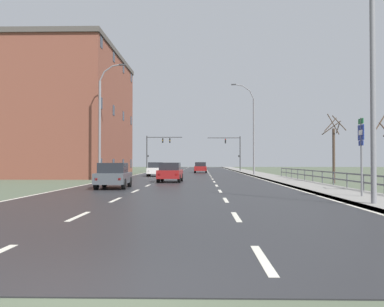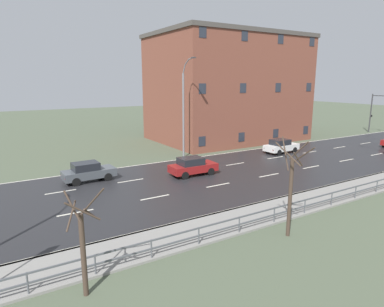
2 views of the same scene
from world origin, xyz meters
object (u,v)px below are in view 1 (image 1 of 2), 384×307
street_lamp_left_bank (101,123)px  traffic_signal_left (156,147)px  car_mid_centre (201,167)px  highway_sign (361,147)px  brick_building (60,115)px  car_far_right (170,172)px  traffic_signal_right (234,148)px  street_lamp_midground (252,131)px  car_far_left (156,169)px  street_lamp_foreground (368,59)px  car_near_right (114,175)px

street_lamp_left_bank → traffic_signal_left: size_ratio=1.69×
car_mid_centre → highway_sign: bearing=-80.1°
brick_building → car_mid_centre: bearing=41.0°
car_far_right → brick_building: brick_building is taller
traffic_signal_right → brick_building: brick_building is taller
street_lamp_midground → car_mid_centre: bearing=119.7°
street_lamp_left_bank → car_far_left: street_lamp_left_bank is taller
street_lamp_foreground → traffic_signal_left: size_ratio=1.83×
car_far_left → street_lamp_midground: bearing=15.3°
car_far_right → traffic_signal_right: bearing=79.6°
street_lamp_left_bank → car_far_left: 11.88m
traffic_signal_left → car_far_right: bearing=-82.1°
street_lamp_left_bank → car_far_left: bearing=70.8°
car_far_left → traffic_signal_right: bearing=64.5°
car_far_left → car_near_right: (-0.27, -21.42, 0.00)m
car_mid_centre → street_lamp_foreground: bearing=-81.9°
car_far_left → brick_building: size_ratio=0.21×
street_lamp_midground → car_far_left: 12.64m
street_lamp_foreground → highway_sign: bearing=73.9°
street_lamp_foreground → traffic_signal_left: bearing=104.0°
brick_building → traffic_signal_right: bearing=48.2°
traffic_signal_left → car_mid_centre: size_ratio=1.47×
street_lamp_left_bank → car_near_right: (3.38, -10.93, -4.22)m
street_lamp_midground → street_lamp_left_bank: bearing=-136.6°
highway_sign → car_near_right: bearing=151.0°
highway_sign → street_lamp_midground: bearing=91.7°
street_lamp_midground → traffic_signal_left: bearing=124.5°
street_lamp_midground → traffic_signal_right: 21.40m
traffic_signal_right → car_mid_centre: bearing=-118.7°
highway_sign → car_far_left: 30.89m
street_lamp_foreground → brick_building: brick_building is taller
street_lamp_left_bank → brick_building: 13.52m
street_lamp_left_bank → brick_building: brick_building is taller
car_mid_centre → street_lamp_left_bank: bearing=-108.6°
street_lamp_left_bank → highway_sign: street_lamp_left_bank is taller
highway_sign → traffic_signal_left: size_ratio=0.59×
highway_sign → car_far_right: (-9.60, 15.07, -1.50)m
car_near_right → car_far_right: size_ratio=1.00×
car_far_right → street_lamp_midground: bearing=64.4°
street_lamp_foreground → traffic_signal_right: (-0.61, 56.55, -1.45)m
street_lamp_left_bank → highway_sign: (15.84, -17.85, -2.73)m
street_lamp_left_bank → street_lamp_midground: bearing=43.4°
highway_sign → car_far_left: highway_sign is taller
highway_sign → car_far_left: bearing=113.3°
street_lamp_foreground → street_lamp_left_bank: street_lamp_foreground is taller
street_lamp_midground → brick_building: 22.54m
car_mid_centre → street_lamp_midground: bearing=-60.0°
street_lamp_midground → highway_sign: size_ratio=3.08×
car_mid_centre → car_near_right: bearing=-97.9°
car_far_left → car_near_right: bearing=-93.1°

